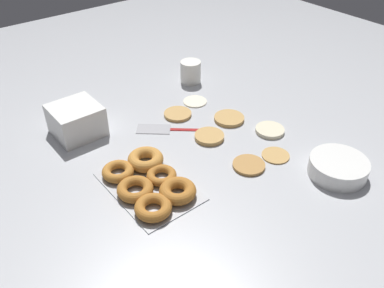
# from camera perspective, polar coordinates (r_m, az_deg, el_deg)

# --- Properties ---
(ground_plane) EXTENTS (3.00, 3.00, 0.00)m
(ground_plane) POSITION_cam_1_polar(r_m,az_deg,el_deg) (1.38, 1.17, 0.59)
(ground_plane) COLOR #B2B5BA
(pancake_0) EXTENTS (0.10, 0.10, 0.01)m
(pancake_0) POSITION_cam_1_polar(r_m,az_deg,el_deg) (1.38, 2.45, 1.06)
(pancake_0) COLOR tan
(pancake_0) RESTS_ON ground_plane
(pancake_1) EXTENTS (0.10, 0.10, 0.01)m
(pancake_1) POSITION_cam_1_polar(r_m,az_deg,el_deg) (1.28, 7.98, -2.95)
(pancake_1) COLOR #B27F42
(pancake_1) RESTS_ON ground_plane
(pancake_2) EXTENTS (0.11, 0.11, 0.01)m
(pancake_2) POSITION_cam_1_polar(r_m,az_deg,el_deg) (1.49, 5.23, 3.60)
(pancake_2) COLOR tan
(pancake_2) RESTS_ON ground_plane
(pancake_3) EXTENTS (0.09, 0.09, 0.01)m
(pancake_3) POSITION_cam_1_polar(r_m,az_deg,el_deg) (1.59, 0.43, 6.06)
(pancake_3) COLOR silver
(pancake_3) RESTS_ON ground_plane
(pancake_4) EXTENTS (0.09, 0.09, 0.01)m
(pancake_4) POSITION_cam_1_polar(r_m,az_deg,el_deg) (1.33, 11.66, -1.50)
(pancake_4) COLOR tan
(pancake_4) RESTS_ON ground_plane
(pancake_5) EXTENTS (0.10, 0.10, 0.01)m
(pancake_5) POSITION_cam_1_polar(r_m,az_deg,el_deg) (1.51, -2.02, 4.22)
(pancake_5) COLOR tan
(pancake_5) RESTS_ON ground_plane
(pancake_6) EXTENTS (0.10, 0.10, 0.01)m
(pancake_6) POSITION_cam_1_polar(r_m,az_deg,el_deg) (1.44, 10.87, 1.93)
(pancake_6) COLOR beige
(pancake_6) RESTS_ON ground_plane
(donut_tray) EXTENTS (0.31, 0.21, 0.04)m
(donut_tray) POSITION_cam_1_polar(r_m,az_deg,el_deg) (1.19, -6.05, -5.28)
(donut_tray) COLOR #ADAFB5
(donut_tray) RESTS_ON ground_plane
(batter_bowl) EXTENTS (0.18, 0.18, 0.05)m
(batter_bowl) POSITION_cam_1_polar(r_m,az_deg,el_deg) (1.30, 19.82, -3.09)
(batter_bowl) COLOR white
(batter_bowl) RESTS_ON ground_plane
(container_stack) EXTENTS (0.16, 0.16, 0.11)m
(container_stack) POSITION_cam_1_polar(r_m,az_deg,el_deg) (1.44, -15.92, 3.23)
(container_stack) COLOR white
(container_stack) RESTS_ON ground_plane
(paper_cup) EXTENTS (0.08, 0.08, 0.09)m
(paper_cup) POSITION_cam_1_polar(r_m,az_deg,el_deg) (1.72, -0.19, 10.08)
(paper_cup) COLOR white
(paper_cup) RESTS_ON ground_plane
(spatula) EXTENTS (0.20, 0.22, 0.01)m
(spatula) POSITION_cam_1_polar(r_m,az_deg,el_deg) (1.43, -4.27, 2.12)
(spatula) COLOR maroon
(spatula) RESTS_ON ground_plane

